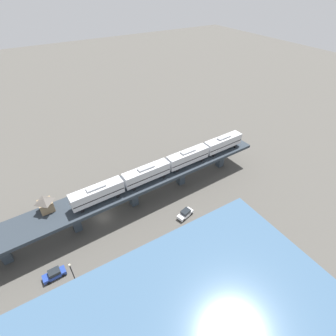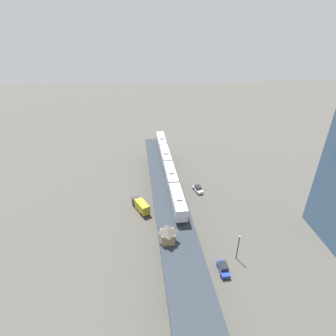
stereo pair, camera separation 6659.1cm
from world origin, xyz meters
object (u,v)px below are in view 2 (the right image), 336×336
object	(u,v)px
subway_train	(168,165)
street_car_white	(198,189)
signal_hut	(168,235)
street_car_blue	(223,268)
delivery_truck	(141,206)
street_lamp	(238,245)

from	to	relation	value
subway_train	street_car_white	xyz separation A→B (m)	(-9.54, 0.78, -8.67)
signal_hut	street_car_blue	world-z (taller)	signal_hut
delivery_truck	street_car_white	bearing A→B (deg)	-154.95
street_car_white	street_car_blue	size ratio (longest dim) A/B	1.06
street_car_white	subway_train	bearing A→B (deg)	-4.69
street_car_white	delivery_truck	world-z (taller)	delivery_truck
subway_train	street_lamp	world-z (taller)	subway_train
street_car_white	delivery_truck	distance (m)	19.98
subway_train	street_car_blue	size ratio (longest dim) A/B	11.18
subway_train	signal_hut	distance (m)	29.47
street_car_blue	delivery_truck	distance (m)	29.04
subway_train	street_car_blue	world-z (taller)	subway_train
signal_hut	street_car_white	world-z (taller)	signal_hut
subway_train	delivery_truck	world-z (taller)	subway_train
street_car_blue	street_lamp	bearing A→B (deg)	-140.39
street_car_blue	street_lamp	size ratio (longest dim) A/B	0.64
street_lamp	signal_hut	bearing A→B (deg)	1.76
subway_train	street_lamp	size ratio (longest dim) A/B	7.19
delivery_truck	street_lamp	size ratio (longest dim) A/B	1.07
street_car_white	delivery_truck	xyz separation A→B (m)	(18.08, 8.45, 0.82)
subway_train	street_car_white	distance (m)	12.91
delivery_truck	street_lamp	xyz separation A→B (m)	(-21.78, 19.64, 2.35)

